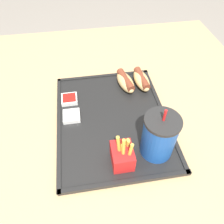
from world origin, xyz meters
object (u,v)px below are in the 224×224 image
at_px(soda_cup, 159,136).
at_px(sauce_cup_mayo, 72,116).
at_px(fries_carton, 123,155).
at_px(sauce_cup_ketchup, 69,99).
at_px(hot_dog_near, 125,81).
at_px(hot_dog_far, 142,80).

relative_size(soda_cup, sauce_cup_mayo, 3.12).
height_order(soda_cup, fries_carton, soda_cup).
height_order(soda_cup, sauce_cup_ketchup, soda_cup).
bearing_deg(soda_cup, hot_dog_near, -173.73).
bearing_deg(sauce_cup_ketchup, soda_cup, 44.58).
xyz_separation_m(sauce_cup_mayo, sauce_cup_ketchup, (-0.08, -0.00, 0.00)).
bearing_deg(soda_cup, fries_carton, -78.03).
bearing_deg(sauce_cup_mayo, hot_dog_near, 121.12).
xyz_separation_m(hot_dog_far, sauce_cup_ketchup, (0.04, -0.27, -0.02)).
distance_m(sauce_cup_mayo, sauce_cup_ketchup, 0.08).
bearing_deg(hot_dog_near, hot_dog_far, 90.00).
height_order(fries_carton, sauce_cup_mayo, fries_carton).
bearing_deg(sauce_cup_ketchup, sauce_cup_mayo, 3.22).
distance_m(fries_carton, sauce_cup_ketchup, 0.30).
bearing_deg(sauce_cup_mayo, soda_cup, 55.26).
distance_m(soda_cup, hot_dog_far, 0.29).
bearing_deg(hot_dog_far, hot_dog_near, -90.00).
distance_m(soda_cup, fries_carton, 0.11).
bearing_deg(soda_cup, sauce_cup_ketchup, -135.42).
xyz_separation_m(hot_dog_far, hot_dog_near, (0.00, -0.06, 0.00)).
relative_size(fries_carton, sauce_cup_mayo, 2.12).
relative_size(soda_cup, hot_dog_near, 1.35).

